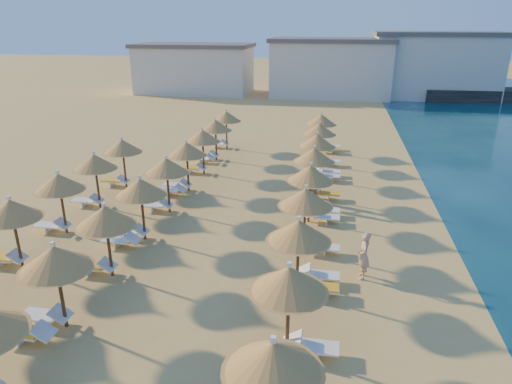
% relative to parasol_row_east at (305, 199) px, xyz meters
% --- Properties ---
extents(ground, '(220.00, 220.00, 0.00)m').
position_rel_parasol_row_east_xyz_m(ground, '(-3.43, -0.54, -2.46)').
color(ground, tan).
rests_on(ground, ground).
extents(hotel_blocks, '(47.00, 9.73, 8.10)m').
position_rel_parasol_row_east_xyz_m(hotel_blocks, '(-0.62, 44.70, 1.24)').
color(hotel_blocks, silver).
rests_on(hotel_blocks, ground).
extents(parasol_row_east, '(2.31, 34.49, 3.05)m').
position_rel_parasol_row_east_xyz_m(parasol_row_east, '(0.00, 0.00, 0.00)').
color(parasol_row_east, brown).
rests_on(parasol_row_east, ground).
extents(parasol_row_west, '(2.31, 34.49, 3.05)m').
position_rel_parasol_row_east_xyz_m(parasol_row_west, '(-7.19, 0.00, 0.00)').
color(parasol_row_west, brown).
rests_on(parasol_row_west, ground).
extents(parasol_row_inland, '(2.31, 18.40, 3.05)m').
position_rel_parasol_row_east_xyz_m(parasol_row_inland, '(-11.08, -1.61, 0.00)').
color(parasol_row_inland, brown).
rests_on(parasol_row_inland, ground).
extents(loungers, '(14.15, 33.72, 0.66)m').
position_rel_parasol_row_east_xyz_m(loungers, '(-4.80, -0.27, -2.12)').
color(loungers, white).
rests_on(loungers, ground).
extents(beachgoer_b, '(0.85, 1.00, 1.82)m').
position_rel_parasol_row_east_xyz_m(beachgoer_b, '(0.04, 5.76, -1.56)').
color(beachgoer_b, tan).
rests_on(beachgoer_b, ground).
extents(beachgoer_a, '(0.49, 0.71, 1.91)m').
position_rel_parasol_row_east_xyz_m(beachgoer_a, '(2.39, -1.70, -1.51)').
color(beachgoer_a, tan).
rests_on(beachgoer_a, ground).
extents(beachgoer_c, '(1.18, 0.78, 1.87)m').
position_rel_parasol_row_east_xyz_m(beachgoer_c, '(0.01, 5.15, -1.53)').
color(beachgoer_c, tan).
rests_on(beachgoer_c, ground).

